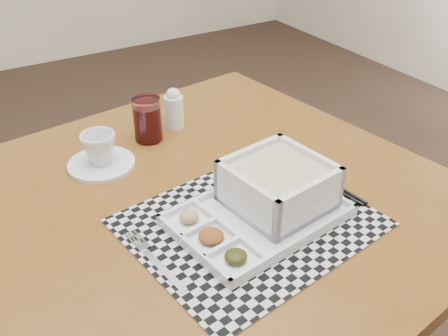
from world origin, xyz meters
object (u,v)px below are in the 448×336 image
Objects in this scene: dining_table at (207,222)px; creamer_bottle at (174,109)px; serving_tray at (272,195)px; cup at (99,148)px; juice_glass at (148,121)px.

creamer_bottle is (0.08, 0.30, 0.12)m from dining_table.
serving_tray is 4.48× the size of cup.
serving_tray is (0.08, -0.12, 0.12)m from dining_table.
cup is (-0.23, 0.34, 0.00)m from serving_tray.
dining_table is at bearing -88.59° from juice_glass.
serving_tray reaches higher than dining_table.
juice_glass is (0.14, 0.06, 0.01)m from cup.
dining_table is 9.84× the size of juice_glass.
juice_glass is at bearing 40.52° from cup.
juice_glass reaches higher than dining_table.
creamer_bottle is at bearing 39.09° from cup.
dining_table is 0.29m from cup.
juice_glass is 1.03× the size of creamer_bottle.
dining_table is 13.96× the size of cup.
juice_glass is 0.09m from creamer_bottle.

